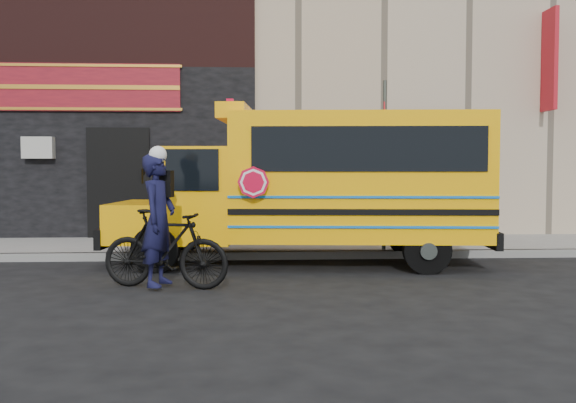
% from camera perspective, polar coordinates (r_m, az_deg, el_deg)
% --- Properties ---
extents(ground, '(120.00, 120.00, 0.00)m').
position_cam_1_polar(ground, '(10.01, -2.69, -7.26)').
color(ground, black).
rests_on(ground, ground).
extents(curb, '(40.00, 0.20, 0.15)m').
position_cam_1_polar(curb, '(12.57, -2.82, -4.81)').
color(curb, gray).
rests_on(curb, ground).
extents(sidewalk, '(40.00, 3.00, 0.15)m').
position_cam_1_polar(sidewalk, '(14.05, -2.88, -3.98)').
color(sidewalk, slate).
rests_on(sidewalk, ground).
extents(building, '(20.00, 10.70, 12.00)m').
position_cam_1_polar(building, '(20.76, -3.19, 15.07)').
color(building, tan).
rests_on(building, sidewalk).
extents(school_bus, '(7.06, 2.74, 2.92)m').
position_cam_1_polar(school_bus, '(11.76, 2.94, 1.66)').
color(school_bus, black).
rests_on(school_bus, ground).
extents(sign_pole, '(0.11, 0.30, 3.51)m').
position_cam_1_polar(sign_pole, '(12.90, 8.56, 3.58)').
color(sign_pole, '#363D39').
rests_on(sign_pole, ground).
extents(bicycle, '(2.03, 1.06, 1.17)m').
position_cam_1_polar(bicycle, '(9.67, -10.87, -4.16)').
color(bicycle, black).
rests_on(bicycle, ground).
extents(cyclist, '(0.64, 0.81, 1.94)m').
position_cam_1_polar(cyclist, '(9.60, -11.43, -1.90)').
color(cyclist, black).
rests_on(cyclist, ground).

